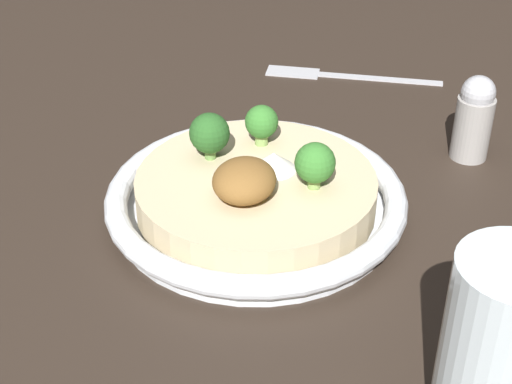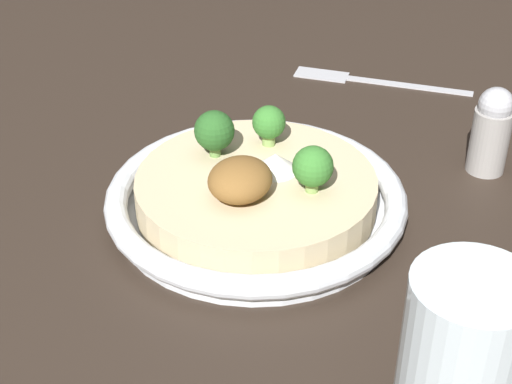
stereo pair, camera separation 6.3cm
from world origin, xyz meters
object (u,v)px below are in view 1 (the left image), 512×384
at_px(drinking_glass, 501,350).
at_px(fork_utensil, 334,75).
at_px(pepper_shaker, 474,118).
at_px(risotto_bowl, 256,197).
at_px(broccoli_back, 210,134).
at_px(broccoli_front, 315,164).
at_px(broccoli_right, 262,123).

xyz_separation_m(drinking_glass, fork_utensil, (0.46, 0.20, -0.06)).
bearing_deg(pepper_shaker, drinking_glass, -173.37).
distance_m(risotto_bowl, broccoli_back, 0.07).
relative_size(broccoli_front, broccoli_right, 1.08).
bearing_deg(fork_utensil, broccoli_front, 92.22).
distance_m(drinking_glass, pepper_shaker, 0.33).
bearing_deg(drinking_glass, broccoli_back, 52.89).
height_order(broccoli_right, drinking_glass, drinking_glass).
distance_m(broccoli_front, broccoli_back, 0.10).
bearing_deg(risotto_bowl, pepper_shaker, -46.52).
height_order(broccoli_front, pepper_shaker, pepper_shaker).
bearing_deg(pepper_shaker, fork_utensil, 49.89).
height_order(broccoli_front, drinking_glass, drinking_glass).
bearing_deg(drinking_glass, pepper_shaker, 6.63).
relative_size(risotto_bowl, pepper_shaker, 3.04).
bearing_deg(drinking_glass, broccoli_right, 43.60).
bearing_deg(drinking_glass, broccoli_front, 41.90).
xyz_separation_m(fork_utensil, pepper_shaker, (-0.14, -0.16, 0.04)).
distance_m(broccoli_back, broccoli_right, 0.05).
xyz_separation_m(broccoli_right, fork_utensil, (0.24, -0.01, -0.06)).
distance_m(broccoli_back, fork_utensil, 0.28).
relative_size(broccoli_right, drinking_glass, 0.30).
xyz_separation_m(risotto_bowl, broccoli_back, (0.02, 0.05, 0.04)).
xyz_separation_m(risotto_bowl, broccoli_right, (0.05, 0.01, 0.04)).
bearing_deg(broccoli_right, risotto_bowl, -167.42).
distance_m(broccoli_right, fork_utensil, 0.24).
distance_m(risotto_bowl, pepper_shaker, 0.23).
bearing_deg(pepper_shaker, broccoli_right, 119.83).
bearing_deg(broccoli_right, broccoli_front, -131.69).
bearing_deg(broccoli_front, fork_utensil, 9.33).
bearing_deg(broccoli_right, drinking_glass, -136.40).
bearing_deg(fork_utensil, pepper_shaker, 132.78).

